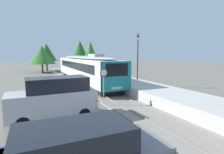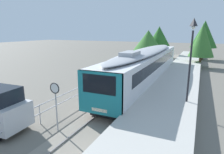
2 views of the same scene
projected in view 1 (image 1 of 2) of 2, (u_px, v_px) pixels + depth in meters
ground_plane at (64, 86)px, 22.19m from camera, size 160.00×160.00×0.00m
track_rails at (87, 84)px, 23.43m from camera, size 3.20×60.00×0.14m
commuter_train at (83, 67)px, 24.67m from camera, size 2.82×20.92×3.74m
station_platform at (110, 79)px, 24.72m from camera, size 3.90×60.00×0.90m
platform_lamp_mid_platform at (138, 47)px, 20.38m from camera, size 0.34×0.34×5.35m
speed_limit_sign at (104, 78)px, 13.19m from camera, size 0.61×0.10×2.81m
carpark_fence at (84, 95)px, 12.94m from camera, size 0.06×36.06×1.25m
parked_van_silver at (54, 98)px, 10.54m from camera, size 4.98×2.16×2.51m
tree_behind_carpark at (42, 55)px, 38.14m from camera, size 5.54×5.54×5.60m
tree_behind_station_far at (46, 52)px, 41.97m from camera, size 4.62×4.62×6.35m
tree_distant_left at (80, 50)px, 46.33m from camera, size 4.80×4.80×7.35m
tree_distant_centre at (90, 53)px, 37.82m from camera, size 3.62×3.62×6.59m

